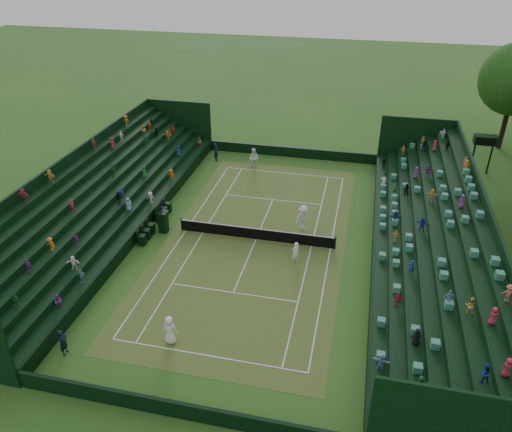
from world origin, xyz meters
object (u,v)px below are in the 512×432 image
at_px(umpire_chair, 163,219).
at_px(player_near_east, 296,252).
at_px(tennis_net, 256,233).
at_px(player_far_west, 254,158).
at_px(player_far_east, 303,218).
at_px(player_near_west, 170,330).

height_order(umpire_chair, player_near_east, umpire_chair).
distance_m(umpire_chair, player_near_east, 10.49).
bearing_deg(player_near_east, umpire_chair, -51.27).
height_order(tennis_net, player_near_east, player_near_east).
bearing_deg(umpire_chair, player_near_east, -9.74).
height_order(player_far_west, player_far_east, player_far_east).
relative_size(tennis_net, player_far_east, 5.76).
bearing_deg(player_far_east, player_far_west, 78.13).
bearing_deg(player_far_west, player_near_east, -47.86).
xyz_separation_m(tennis_net, player_near_west, (-2.24, -11.35, 0.35)).
relative_size(player_near_west, player_far_west, 0.88).
distance_m(tennis_net, player_far_west, 12.73).
bearing_deg(tennis_net, player_near_west, -101.15).
xyz_separation_m(umpire_chair, player_near_west, (4.83, -10.89, -0.20)).
xyz_separation_m(umpire_chair, player_far_east, (10.21, 2.65, -0.07)).
bearing_deg(player_far_west, player_near_west, -69.31).
xyz_separation_m(player_near_west, player_far_east, (5.38, 13.54, 0.13)).
relative_size(tennis_net, player_near_west, 6.63).
bearing_deg(player_near_west, player_far_west, -92.38).
height_order(umpire_chair, player_far_west, umpire_chair).
bearing_deg(player_near_west, player_near_east, -125.43).
bearing_deg(tennis_net, player_far_east, 34.96).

